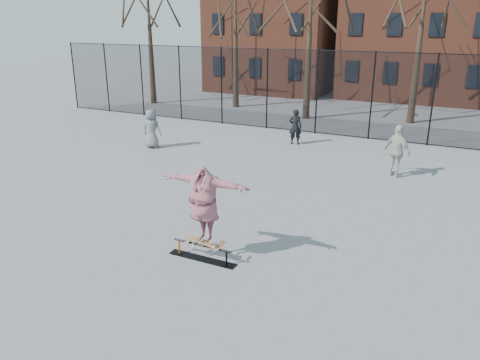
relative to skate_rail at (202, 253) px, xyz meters
The scene contains 9 objects.
ground 0.53m from the skate_rail, 111.02° to the left, with size 100.00×100.00×0.00m, color slate.
skate_rail is the anchor object (origin of this frame).
skateboard 0.29m from the skate_rail, ahead, with size 0.87×0.21×0.10m, color #95633B, non-canonical shape.
skater 1.22m from the skate_rail, ahead, with size 2.18×0.59×1.77m, color #4E398F.
bystander_grey 10.51m from the skate_rail, 132.65° to the left, with size 0.82×0.54×1.68m, color slate.
bystander_black 11.20m from the skate_rail, 98.98° to the left, with size 0.58×0.38×1.58m, color black.
bystander_white 8.88m from the skate_rail, 69.89° to the left, with size 1.10×0.46×1.87m, color beige.
fence 13.61m from the skate_rail, 90.83° to the left, with size 34.03×0.07×4.00m.
rowhouses 27.13m from the skate_rail, 88.83° to the left, with size 29.00×7.00×13.00m.
Camera 1 is at (5.31, -8.82, 5.33)m, focal length 35.00 mm.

